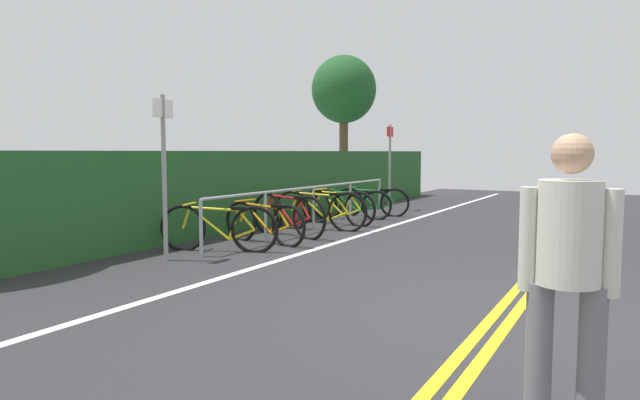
{
  "coord_description": "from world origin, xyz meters",
  "views": [
    {
      "loc": [
        -5.04,
        -0.97,
        1.46
      ],
      "look_at": [
        3.32,
        3.69,
        0.64
      ],
      "focal_mm": 31.82,
      "sensor_mm": 36.0,
      "label": 1
    }
  ],
  "objects_px": {
    "bicycle_5": "(352,204)",
    "sign_post_near": "(164,161)",
    "tree_mid": "(344,91)",
    "bicycle_1": "(264,223)",
    "pedestrian": "(568,263)",
    "bicycle_2": "(288,215)",
    "bike_rack": "(313,197)",
    "sign_post_far": "(390,159)",
    "bicycle_4": "(338,207)",
    "bicycle_3": "(319,211)",
    "bicycle_0": "(219,228)",
    "bicycle_6": "(372,202)"
  },
  "relations": [
    {
      "from": "bicycle_1",
      "to": "sign_post_far",
      "type": "relative_size",
      "value": 0.8
    },
    {
      "from": "bicycle_4",
      "to": "sign_post_near",
      "type": "distance_m",
      "value": 4.61
    },
    {
      "from": "bicycle_1",
      "to": "bicycle_2",
      "type": "height_order",
      "value": "bicycle_2"
    },
    {
      "from": "sign_post_near",
      "to": "tree_mid",
      "type": "xyz_separation_m",
      "value": [
        10.85,
        2.79,
        2.07
      ]
    },
    {
      "from": "bicycle_6",
      "to": "tree_mid",
      "type": "bearing_deg",
      "value": 33.3
    },
    {
      "from": "bicycle_5",
      "to": "sign_post_far",
      "type": "bearing_deg",
      "value": 0.37
    },
    {
      "from": "tree_mid",
      "to": "bike_rack",
      "type": "bearing_deg",
      "value": -157.41
    },
    {
      "from": "bicycle_2",
      "to": "tree_mid",
      "type": "distance_m",
      "value": 9.26
    },
    {
      "from": "bicycle_4",
      "to": "sign_post_far",
      "type": "relative_size",
      "value": 0.83
    },
    {
      "from": "bicycle_0",
      "to": "bicycle_1",
      "type": "relative_size",
      "value": 1.01
    },
    {
      "from": "bicycle_0",
      "to": "bicycle_2",
      "type": "distance_m",
      "value": 1.77
    },
    {
      "from": "bicycle_3",
      "to": "bicycle_4",
      "type": "distance_m",
      "value": 0.91
    },
    {
      "from": "bike_rack",
      "to": "sign_post_near",
      "type": "relative_size",
      "value": 2.88
    },
    {
      "from": "pedestrian",
      "to": "sign_post_near",
      "type": "distance_m",
      "value": 5.73
    },
    {
      "from": "bicycle_2",
      "to": "sign_post_near",
      "type": "xyz_separation_m",
      "value": [
        -2.66,
        0.26,
        0.96
      ]
    },
    {
      "from": "bicycle_6",
      "to": "sign_post_far",
      "type": "relative_size",
      "value": 0.77
    },
    {
      "from": "bicycle_5",
      "to": "sign_post_near",
      "type": "xyz_separation_m",
      "value": [
        -5.43,
        0.14,
        1.01
      ]
    },
    {
      "from": "bicycle_2",
      "to": "bicycle_3",
      "type": "relative_size",
      "value": 0.96
    },
    {
      "from": "bicycle_0",
      "to": "sign_post_near",
      "type": "relative_size",
      "value": 0.78
    },
    {
      "from": "bicycle_3",
      "to": "bicycle_6",
      "type": "bearing_deg",
      "value": 1.91
    },
    {
      "from": "bicycle_6",
      "to": "bike_rack",
      "type": "bearing_deg",
      "value": 178.93
    },
    {
      "from": "bicycle_0",
      "to": "bicycle_3",
      "type": "xyz_separation_m",
      "value": [
        2.7,
        -0.19,
        0.02
      ]
    },
    {
      "from": "bicycle_2",
      "to": "bicycle_5",
      "type": "relative_size",
      "value": 1.05
    },
    {
      "from": "pedestrian",
      "to": "sign_post_far",
      "type": "bearing_deg",
      "value": 26.78
    },
    {
      "from": "bicycle_4",
      "to": "bicycle_2",
      "type": "bearing_deg",
      "value": 179.34
    },
    {
      "from": "bicycle_4",
      "to": "pedestrian",
      "type": "xyz_separation_m",
      "value": [
        -6.9,
        -4.9,
        0.54
      ]
    },
    {
      "from": "pedestrian",
      "to": "sign_post_near",
      "type": "relative_size",
      "value": 0.7
    },
    {
      "from": "bicycle_0",
      "to": "sign_post_far",
      "type": "bearing_deg",
      "value": 0.45
    },
    {
      "from": "sign_post_far",
      "to": "pedestrian",
      "type": "bearing_deg",
      "value": -153.22
    },
    {
      "from": "bicycle_1",
      "to": "pedestrian",
      "type": "distance_m",
      "value": 6.46
    },
    {
      "from": "bicycle_3",
      "to": "tree_mid",
      "type": "xyz_separation_m",
      "value": [
        7.26,
        3.15,
        3.04
      ]
    },
    {
      "from": "sign_post_near",
      "to": "sign_post_far",
      "type": "bearing_deg",
      "value": -0.92
    },
    {
      "from": "bicycle_3",
      "to": "pedestrian",
      "type": "relative_size",
      "value": 1.19
    },
    {
      "from": "bicycle_2",
      "to": "sign_post_far",
      "type": "relative_size",
      "value": 0.83
    },
    {
      "from": "bike_rack",
      "to": "bicycle_0",
      "type": "relative_size",
      "value": 3.69
    },
    {
      "from": "bicycle_0",
      "to": "bicycle_1",
      "type": "distance_m",
      "value": 0.94
    },
    {
      "from": "bike_rack",
      "to": "sign_post_far",
      "type": "relative_size",
      "value": 2.98
    },
    {
      "from": "pedestrian",
      "to": "bicycle_2",
      "type": "bearing_deg",
      "value": 44.19
    },
    {
      "from": "sign_post_far",
      "to": "tree_mid",
      "type": "bearing_deg",
      "value": 41.99
    },
    {
      "from": "bicycle_3",
      "to": "bicycle_6",
      "type": "height_order",
      "value": "bicycle_3"
    },
    {
      "from": "bicycle_1",
      "to": "tree_mid",
      "type": "distance_m",
      "value": 10.04
    },
    {
      "from": "bike_rack",
      "to": "sign_post_near",
      "type": "distance_m",
      "value": 3.67
    },
    {
      "from": "tree_mid",
      "to": "bicycle_2",
      "type": "bearing_deg",
      "value": -159.59
    },
    {
      "from": "bike_rack",
      "to": "tree_mid",
      "type": "relative_size",
      "value": 1.4
    },
    {
      "from": "bike_rack",
      "to": "bicycle_1",
      "type": "bearing_deg",
      "value": -176.46
    },
    {
      "from": "bicycle_5",
      "to": "sign_post_near",
      "type": "height_order",
      "value": "sign_post_near"
    },
    {
      "from": "pedestrian",
      "to": "tree_mid",
      "type": "bearing_deg",
      "value": 31.02
    },
    {
      "from": "bicycle_0",
      "to": "bicycle_4",
      "type": "distance_m",
      "value": 3.6
    },
    {
      "from": "bicycle_0",
      "to": "sign_post_near",
      "type": "distance_m",
      "value": 1.34
    },
    {
      "from": "pedestrian",
      "to": "sign_post_near",
      "type": "height_order",
      "value": "sign_post_near"
    }
  ]
}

